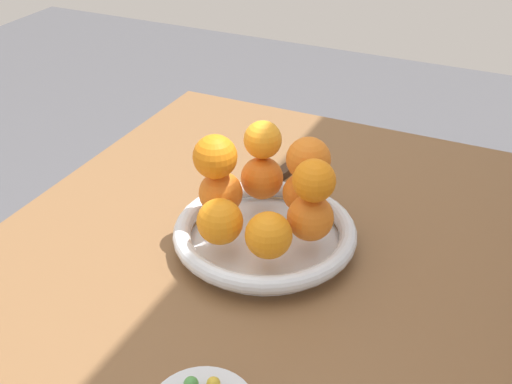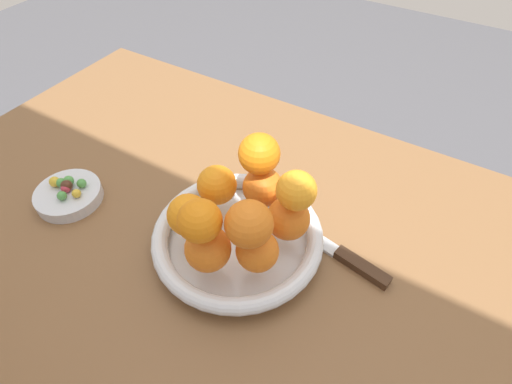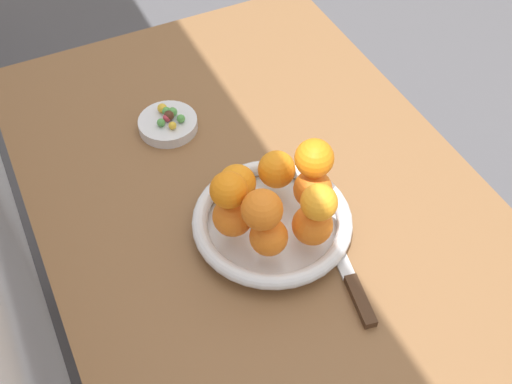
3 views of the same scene
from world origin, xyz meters
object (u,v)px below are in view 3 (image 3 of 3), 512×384
(orange_1, at_px, (269,237))
(orange_6, at_px, (262,210))
(candy_ball_2, at_px, (169,116))
(orange_7, at_px, (319,202))
(candy_ball_3, at_px, (162,108))
(candy_ball_7, at_px, (161,123))
(candy_dish, at_px, (168,124))
(knife, at_px, (346,269))
(candy_ball_5, at_px, (172,126))
(dining_table, at_px, (257,221))
(orange_8, at_px, (314,158))
(fruit_bowl, at_px, (272,222))
(candy_ball_0, at_px, (173,112))
(candy_ball_1, at_px, (181,119))
(candy_ball_6, at_px, (167,118))
(orange_0, at_px, (233,216))
(orange_3, at_px, (313,189))
(orange_4, at_px, (277,169))
(orange_2, at_px, (312,225))
(orange_9, at_px, (229,190))
(candy_ball_4, at_px, (166,111))
(orange_5, at_px, (237,183))

(orange_1, distance_m, orange_6, 0.06)
(orange_6, bearing_deg, candy_ball_2, 3.36)
(candy_ball_2, bearing_deg, orange_7, -165.00)
(orange_6, relative_size, candy_ball_3, 3.40)
(candy_ball_2, height_order, candy_ball_7, candy_ball_2)
(candy_dish, relative_size, knife, 0.44)
(candy_ball_5, bearing_deg, dining_table, -156.19)
(candy_ball_2, bearing_deg, orange_8, -155.35)
(orange_1, xyz_separation_m, orange_7, (-0.02, -0.07, 0.06))
(fruit_bowl, distance_m, candy_ball_2, 0.32)
(candy_ball_0, xyz_separation_m, candy_ball_1, (-0.02, -0.01, -0.00))
(knife, bearing_deg, candy_ball_3, 16.74)
(candy_ball_2, xyz_separation_m, candy_ball_6, (-0.00, 0.00, -0.00))
(dining_table, relative_size, orange_0, 16.93)
(orange_3, distance_m, candy_ball_7, 0.34)
(orange_7, bearing_deg, candy_dish, 15.54)
(candy_dish, distance_m, candy_ball_5, 0.03)
(candy_ball_1, distance_m, candy_ball_7, 0.04)
(candy_ball_6, relative_size, knife, 0.06)
(orange_3, bearing_deg, candy_ball_2, 23.68)
(candy_ball_3, bearing_deg, orange_7, -165.39)
(orange_7, height_order, candy_ball_2, orange_7)
(orange_0, distance_m, orange_4, 0.12)
(orange_7, bearing_deg, orange_4, -0.43)
(orange_0, bearing_deg, orange_4, -60.86)
(candy_ball_1, relative_size, candy_ball_5, 1.07)
(dining_table, bearing_deg, orange_2, -173.21)
(orange_4, height_order, orange_8, orange_8)
(candy_ball_6, bearing_deg, orange_9, 179.32)
(candy_ball_3, distance_m, candy_ball_4, 0.01)
(orange_0, xyz_separation_m, orange_9, (0.00, 0.00, 0.06))
(orange_4, height_order, candy_ball_0, orange_4)
(dining_table, height_order, candy_ball_1, candy_ball_1)
(candy_ball_0, height_order, candy_ball_2, candy_ball_2)
(candy_ball_1, xyz_separation_m, candy_ball_4, (0.03, 0.02, 0.00))
(orange_3, distance_m, candy_ball_3, 0.37)
(candy_ball_4, bearing_deg, candy_ball_5, 174.81)
(dining_table, relative_size, candy_ball_5, 71.89)
(orange_0, xyz_separation_m, orange_7, (-0.08, -0.11, 0.06))
(candy_dish, height_order, orange_4, orange_4)
(candy_ball_3, bearing_deg, fruit_bowl, -168.42)
(orange_6, relative_size, candy_ball_5, 4.14)
(orange_1, relative_size, orange_3, 0.94)
(orange_0, distance_m, orange_6, 0.08)
(orange_1, distance_m, orange_4, 0.14)
(orange_5, xyz_separation_m, candy_ball_4, (0.26, 0.03, -0.04))
(candy_ball_7, bearing_deg, orange_3, -152.57)
(orange_0, bearing_deg, candy_ball_4, -0.89)
(orange_7, relative_size, candy_ball_3, 3.05)
(candy_ball_0, bearing_deg, knife, -164.31)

